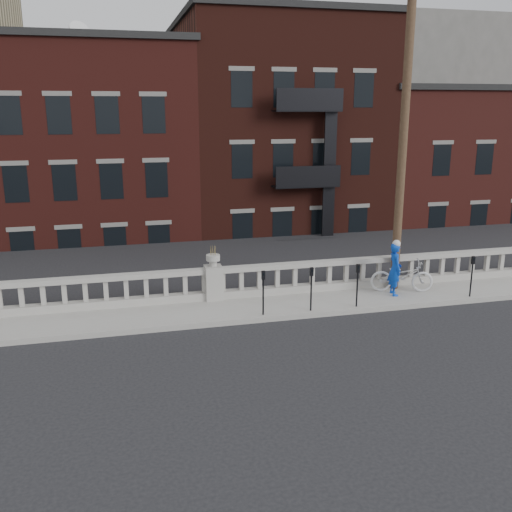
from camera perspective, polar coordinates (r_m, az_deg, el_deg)
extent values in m
plane|color=black|center=(14.97, -1.57, -9.60)|extent=(120.00, 120.00, 0.00)
cube|color=gray|center=(17.67, -3.70, -5.49)|extent=(32.00, 2.20, 0.15)
cube|color=gray|center=(18.48, -4.25, -3.92)|extent=(28.00, 0.34, 0.25)
cube|color=gray|center=(18.24, -4.30, -1.47)|extent=(28.00, 0.34, 0.16)
cube|color=gray|center=(18.35, -4.27, -2.67)|extent=(0.55, 0.55, 1.10)
cylinder|color=gray|center=(18.17, -4.31, -0.71)|extent=(0.24, 0.24, 0.20)
cylinder|color=gray|center=(18.13, -4.32, -0.16)|extent=(0.44, 0.44, 0.18)
cube|color=#605E59|center=(19.82, -4.28, -11.03)|extent=(36.00, 0.50, 5.15)
cube|color=black|center=(41.01, -9.44, -1.72)|extent=(80.00, 44.00, 0.50)
cube|color=#595651|center=(23.64, -10.85, -8.41)|extent=(16.00, 7.00, 4.00)
cube|color=#595651|center=(52.62, 14.52, 11.82)|extent=(14.00, 14.00, 18.00)
cube|color=#4B1A15|center=(33.56, -15.93, 6.97)|extent=(10.00, 14.00, 14.00)
cube|color=black|center=(33.44, -16.83, 19.19)|extent=(10.30, 14.30, 0.30)
cube|color=#37140F|center=(34.63, 0.93, 8.99)|extent=(10.00, 14.00, 15.50)
cube|color=black|center=(34.76, 0.99, 22.06)|extent=(10.30, 14.30, 0.30)
cube|color=#531E19|center=(38.63, 15.49, 6.44)|extent=(10.00, 14.00, 12.00)
cube|color=black|center=(38.31, 16.14, 15.57)|extent=(10.30, 14.30, 0.30)
cylinder|color=#422D1E|center=(19.26, 14.50, 11.22)|extent=(0.28, 0.28, 10.00)
cylinder|color=black|center=(16.92, 0.72, -4.14)|extent=(0.05, 0.05, 1.10)
cube|color=black|center=(16.71, 0.73, -1.93)|extent=(0.10, 0.08, 0.26)
cube|color=black|center=(16.66, 0.77, -1.84)|extent=(0.06, 0.01, 0.08)
cylinder|color=black|center=(17.34, 5.53, -3.73)|extent=(0.05, 0.05, 1.10)
cube|color=black|center=(17.14, 5.58, -1.58)|extent=(0.10, 0.08, 0.26)
cube|color=black|center=(17.09, 5.64, -1.49)|extent=(0.06, 0.01, 0.08)
cylinder|color=black|center=(17.88, 10.07, -3.33)|extent=(0.05, 0.05, 1.10)
cube|color=black|center=(17.69, 10.17, -1.23)|extent=(0.10, 0.08, 0.26)
cube|color=black|center=(17.64, 10.23, -1.14)|extent=(0.06, 0.01, 0.08)
cylinder|color=black|center=(19.82, 20.72, -2.29)|extent=(0.05, 0.05, 1.10)
cube|color=black|center=(19.64, 20.90, -0.39)|extent=(0.10, 0.08, 0.26)
cube|color=black|center=(19.60, 20.98, -0.31)|extent=(0.06, 0.01, 0.08)
imported|color=silver|center=(19.68, 14.38, -1.93)|extent=(2.18, 1.30, 1.08)
imported|color=#0C3DBA|center=(19.18, 13.72, -1.28)|extent=(0.50, 0.69, 1.74)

